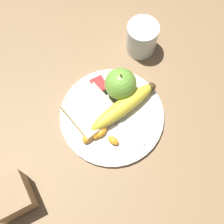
% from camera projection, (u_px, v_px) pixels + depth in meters
% --- Properties ---
extents(ground_plane, '(3.00, 3.00, 0.00)m').
position_uv_depth(ground_plane, '(112.00, 117.00, 0.76)').
color(ground_plane, olive).
extents(plate, '(0.25, 0.25, 0.01)m').
position_uv_depth(plate, '(112.00, 116.00, 0.75)').
color(plate, silver).
rests_on(plate, ground_plane).
extents(juice_glass, '(0.08, 0.08, 0.09)m').
position_uv_depth(juice_glass, '(142.00, 39.00, 0.79)').
color(juice_glass, silver).
rests_on(juice_glass, ground_plane).
extents(apple, '(0.08, 0.08, 0.09)m').
position_uv_depth(apple, '(121.00, 84.00, 0.73)').
color(apple, '#72B23D').
rests_on(apple, plate).
extents(banana, '(0.07, 0.19, 0.04)m').
position_uv_depth(banana, '(124.00, 107.00, 0.73)').
color(banana, yellow).
rests_on(banana, plate).
extents(bread_slice, '(0.13, 0.12, 0.02)m').
position_uv_depth(bread_slice, '(91.00, 111.00, 0.74)').
color(bread_slice, tan).
rests_on(bread_slice, plate).
extents(fork, '(0.18, 0.08, 0.00)m').
position_uv_depth(fork, '(110.00, 116.00, 0.74)').
color(fork, '#B2B2B7').
rests_on(fork, plate).
extents(jam_packet, '(0.04, 0.03, 0.02)m').
position_uv_depth(jam_packet, '(99.00, 86.00, 0.76)').
color(jam_packet, silver).
rests_on(jam_packet, plate).
extents(orange_segment_0, '(0.03, 0.04, 0.02)m').
position_uv_depth(orange_segment_0, '(88.00, 137.00, 0.72)').
color(orange_segment_0, orange).
rests_on(orange_segment_0, plate).
extents(orange_segment_1, '(0.03, 0.04, 0.02)m').
position_uv_depth(orange_segment_1, '(101.00, 132.00, 0.72)').
color(orange_segment_1, orange).
rests_on(orange_segment_1, plate).
extents(orange_segment_2, '(0.04, 0.03, 0.02)m').
position_uv_depth(orange_segment_2, '(92.00, 133.00, 0.72)').
color(orange_segment_2, orange).
rests_on(orange_segment_2, plate).
extents(orange_segment_3, '(0.03, 0.03, 0.02)m').
position_uv_depth(orange_segment_3, '(113.00, 141.00, 0.71)').
color(orange_segment_3, orange).
rests_on(orange_segment_3, plate).
extents(orange_segment_4, '(0.03, 0.02, 0.02)m').
position_uv_depth(orange_segment_4, '(101.00, 120.00, 0.73)').
color(orange_segment_4, orange).
rests_on(orange_segment_4, plate).
extents(condiment_caddy, '(0.08, 0.08, 0.08)m').
position_uv_depth(condiment_caddy, '(12.00, 197.00, 0.65)').
color(condiment_caddy, '#93704C').
rests_on(condiment_caddy, ground_plane).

